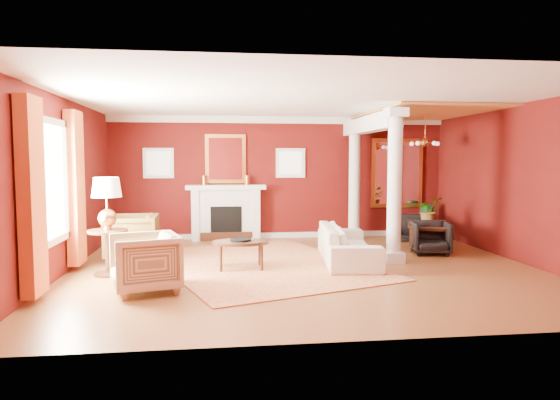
{
  "coord_description": "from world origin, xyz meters",
  "views": [
    {
      "loc": [
        -1.47,
        -8.4,
        1.88
      ],
      "look_at": [
        -0.36,
        0.54,
        1.15
      ],
      "focal_mm": 32.0,
      "sensor_mm": 36.0,
      "label": 1
    }
  ],
  "objects": [
    {
      "name": "green_urn",
      "position": [
        3.5,
        3.0,
        0.33
      ],
      "size": [
        0.35,
        0.35,
        0.84
      ],
      "color": "#133D1F",
      "rests_on": "ground"
    },
    {
      "name": "coffee_table",
      "position": [
        -1.1,
        0.06,
        0.45
      ],
      "size": [
        0.98,
        0.98,
        0.49
      ],
      "rotation": [
        0.0,
        0.0,
        -0.23
      ],
      "color": "black",
      "rests_on": "ground"
    },
    {
      "name": "header_beam",
      "position": [
        1.7,
        1.9,
        2.62
      ],
      "size": [
        0.3,
        3.2,
        0.32
      ],
      "primitive_type": "cube",
      "color": "silver",
      "rests_on": "column_front"
    },
    {
      "name": "dining_chair_far",
      "position": [
        2.96,
        2.66,
        0.36
      ],
      "size": [
        0.85,
        0.82,
        0.72
      ],
      "primitive_type": "imported",
      "rotation": [
        0.0,
        0.0,
        2.87
      ],
      "color": "black",
      "rests_on": "ground"
    },
    {
      "name": "chandelier",
      "position": [
        2.9,
        1.8,
        2.25
      ],
      "size": [
        0.6,
        0.62,
        0.75
      ],
      "color": "#C17E3C",
      "rests_on": "room_shell"
    },
    {
      "name": "ground",
      "position": [
        0.0,
        0.0,
        0.0
      ],
      "size": [
        8.0,
        8.0,
        0.0
      ],
      "primitive_type": "plane",
      "color": "brown",
      "rests_on": "ground"
    },
    {
      "name": "rug",
      "position": [
        -0.72,
        0.41,
        0.01
      ],
      "size": [
        4.58,
        5.25,
        0.02
      ],
      "primitive_type": "cube",
      "rotation": [
        0.0,
        0.0,
        0.34
      ],
      "color": "maroon",
      "rests_on": "ground"
    },
    {
      "name": "base_trim",
      "position": [
        0.0,
        3.46,
        0.06
      ],
      "size": [
        8.0,
        0.08,
        0.12
      ],
      "primitive_type": "cube",
      "color": "silver",
      "rests_on": "ground"
    },
    {
      "name": "dining_chair_near",
      "position": [
        2.72,
        1.0,
        0.36
      ],
      "size": [
        0.82,
        0.78,
        0.72
      ],
      "primitive_type": "imported",
      "rotation": [
        0.0,
        0.0,
        -0.2
      ],
      "color": "black",
      "rests_on": "ground"
    },
    {
      "name": "armchair_stripe",
      "position": [
        -2.52,
        -1.22,
        0.46
      ],
      "size": [
        1.06,
        1.1,
        0.92
      ],
      "primitive_type": "imported",
      "rotation": [
        0.0,
        0.0,
        -1.28
      ],
      "color": "#CBAD87",
      "rests_on": "ground"
    },
    {
      "name": "dining_mirror",
      "position": [
        2.9,
        3.45,
        1.55
      ],
      "size": [
        1.3,
        0.07,
        1.7
      ],
      "color": "gold",
      "rests_on": "room_shell"
    },
    {
      "name": "amber_ceiling",
      "position": [
        2.85,
        1.75,
        2.87
      ],
      "size": [
        2.3,
        3.4,
        0.04
      ],
      "primitive_type": "cube",
      "color": "#DB8940",
      "rests_on": "room_shell"
    },
    {
      "name": "armchair_leopard",
      "position": [
        -3.1,
        1.14,
        0.47
      ],
      "size": [
        0.89,
        0.95,
        0.95
      ],
      "primitive_type": "imported",
      "rotation": [
        0.0,
        0.0,
        -1.54
      ],
      "color": "black",
      "rests_on": "ground"
    },
    {
      "name": "potted_plant",
      "position": [
        2.93,
        1.59,
        1.06
      ],
      "size": [
        0.53,
        0.59,
        0.45
      ],
      "primitive_type": "imported",
      "rotation": [
        0.0,
        0.0,
        0.03
      ],
      "color": "#26591E",
      "rests_on": "dining_table"
    },
    {
      "name": "fireplace",
      "position": [
        -1.3,
        3.32,
        0.65
      ],
      "size": [
        1.85,
        0.42,
        1.29
      ],
      "color": "silver",
      "rests_on": "ground"
    },
    {
      "name": "crown_trim",
      "position": [
        0.0,
        3.46,
        2.82
      ],
      "size": [
        8.0,
        0.08,
        0.16
      ],
      "primitive_type": "cube",
      "color": "silver",
      "rests_on": "room_shell"
    },
    {
      "name": "dining_table",
      "position": [
        2.98,
        1.66,
        0.42
      ],
      "size": [
        1.03,
        1.58,
        0.83
      ],
      "primitive_type": "imported",
      "rotation": [
        0.0,
        0.0,
        1.2
      ],
      "color": "black",
      "rests_on": "ground"
    },
    {
      "name": "sofa",
      "position": [
        0.87,
        0.42,
        0.45
      ],
      "size": [
        0.92,
        2.36,
        0.9
      ],
      "primitive_type": "imported",
      "rotation": [
        0.0,
        0.0,
        1.46
      ],
      "color": "#F0E3CA",
      "rests_on": "ground"
    },
    {
      "name": "room_shell",
      "position": [
        0.0,
        0.0,
        2.02
      ],
      "size": [
        8.04,
        7.04,
        2.92
      ],
      "color": "#510D0B",
      "rests_on": "ground"
    },
    {
      "name": "coffee_book",
      "position": [
        -1.05,
        0.13,
        0.6
      ],
      "size": [
        0.14,
        0.09,
        0.21
      ],
      "primitive_type": "imported",
      "rotation": [
        0.0,
        0.0,
        0.49
      ],
      "color": "black",
      "rests_on": "coffee_table"
    },
    {
      "name": "left_window",
      "position": [
        -3.89,
        -0.6,
        1.42
      ],
      "size": [
        0.21,
        2.55,
        2.6
      ],
      "color": "white",
      "rests_on": "room_shell"
    },
    {
      "name": "column_back",
      "position": [
        1.7,
        3.0,
        1.43
      ],
      "size": [
        0.36,
        0.36,
        2.8
      ],
      "color": "silver",
      "rests_on": "ground"
    },
    {
      "name": "flank_window_right",
      "position": [
        0.25,
        3.46,
        1.8
      ],
      "size": [
        0.7,
        0.07,
        0.7
      ],
      "color": "silver",
      "rests_on": "room_shell"
    },
    {
      "name": "column_front",
      "position": [
        1.7,
        0.3,
        1.43
      ],
      "size": [
        0.36,
        0.36,
        2.8
      ],
      "color": "silver",
      "rests_on": "ground"
    },
    {
      "name": "side_table",
      "position": [
        -3.26,
        -0.1,
        1.09
      ],
      "size": [
        0.64,
        0.64,
        1.6
      ],
      "rotation": [
        0.0,
        0.0,
        -0.32
      ],
      "color": "black",
      "rests_on": "ground"
    },
    {
      "name": "overmantel_mirror",
      "position": [
        -1.3,
        3.45,
        1.9
      ],
      "size": [
        0.95,
        0.07,
        1.15
      ],
      "color": "gold",
      "rests_on": "fireplace"
    },
    {
      "name": "flank_window_left",
      "position": [
        -2.85,
        3.46,
        1.8
      ],
      "size": [
        0.7,
        0.07,
        0.7
      ],
      "color": "silver",
      "rests_on": "room_shell"
    }
  ]
}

